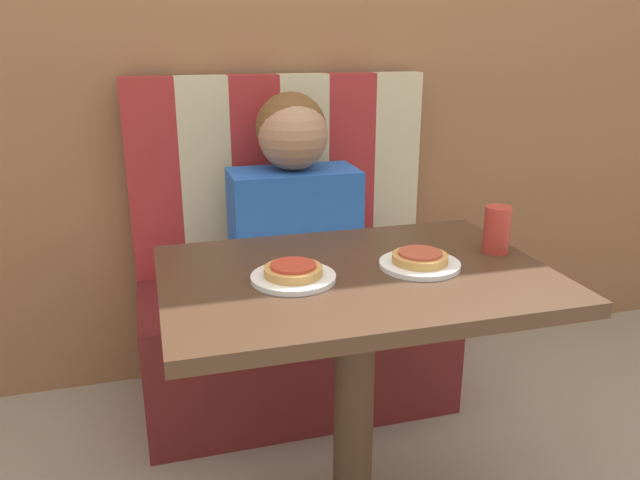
% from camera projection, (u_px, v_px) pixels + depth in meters
% --- Properties ---
extents(wall_back, '(7.00, 0.05, 2.60)m').
position_uv_depth(wall_back, '(270.00, 13.00, 2.10)').
color(wall_back, brown).
rests_on(wall_back, ground_plane).
extents(booth_seat, '(1.02, 0.50, 0.43)m').
position_uv_depth(booth_seat, '(296.00, 343.00, 2.16)').
color(booth_seat, '#5B1919').
rests_on(booth_seat, ground_plane).
extents(booth_backrest, '(1.02, 0.08, 0.68)m').
position_uv_depth(booth_backrest, '(279.00, 174.00, 2.18)').
color(booth_backrest, maroon).
rests_on(booth_backrest, booth_seat).
extents(dining_table, '(0.89, 0.63, 0.71)m').
position_uv_depth(dining_table, '(355.00, 314.00, 1.48)').
color(dining_table, '#422B1C').
rests_on(dining_table, ground_plane).
extents(person, '(0.41, 0.25, 0.63)m').
position_uv_depth(person, '(293.00, 192.00, 2.00)').
color(person, '#2356B2').
rests_on(person, booth_seat).
extents(plate_left, '(0.19, 0.19, 0.01)m').
position_uv_depth(plate_left, '(293.00, 278.00, 1.39)').
color(plate_left, white).
rests_on(plate_left, dining_table).
extents(plate_right, '(0.19, 0.19, 0.01)m').
position_uv_depth(plate_right, '(420.00, 264.00, 1.47)').
color(plate_right, white).
rests_on(plate_right, dining_table).
extents(pizza_left, '(0.13, 0.13, 0.03)m').
position_uv_depth(pizza_left, '(293.00, 270.00, 1.38)').
color(pizza_left, '#C68E47').
rests_on(pizza_left, plate_left).
extents(pizza_right, '(0.13, 0.13, 0.03)m').
position_uv_depth(pizza_right, '(420.00, 257.00, 1.46)').
color(pizza_right, '#C68E47').
rests_on(pizza_right, plate_right).
extents(drinking_cup, '(0.07, 0.07, 0.12)m').
position_uv_depth(drinking_cup, '(497.00, 230.00, 1.55)').
color(drinking_cup, '#B23328').
rests_on(drinking_cup, dining_table).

